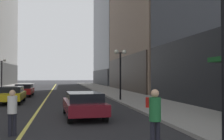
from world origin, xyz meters
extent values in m
plane|color=#262628|center=(0.00, 35.00, 0.00)|extent=(200.00, 200.00, 0.00)
cube|color=gray|center=(8.25, 35.00, 0.07)|extent=(4.50, 78.00, 0.15)
cube|color=#E5D64C|center=(0.00, 35.00, 0.00)|extent=(0.16, 70.00, 0.01)
cube|color=#3A3935|center=(-10.60, 60.00, 2.50)|extent=(0.50, 24.70, 5.00)
cube|color=black|center=(10.60, 11.00, 2.50)|extent=(0.50, 20.90, 5.00)
cube|color=#332A23|center=(10.60, 34.50, 2.50)|extent=(0.50, 22.80, 5.00)
cube|color=#4C515B|center=(16.96, 60.00, 15.05)|extent=(12.92, 26.00, 30.09)
cube|color=black|center=(10.60, 60.00, 1.81)|extent=(0.50, 24.70, 3.61)
cube|color=maroon|center=(2.58, 9.61, 0.59)|extent=(2.12, 4.80, 0.55)
cube|color=black|center=(2.59, 9.37, 1.07)|extent=(1.79, 2.72, 0.50)
cylinder|color=black|center=(1.68, 11.22, 0.32)|extent=(0.25, 0.65, 0.64)
cylinder|color=black|center=(3.34, 11.30, 0.32)|extent=(0.25, 0.65, 0.64)
cylinder|color=black|center=(1.83, 7.92, 0.32)|extent=(0.25, 0.65, 0.64)
cylinder|color=black|center=(3.49, 7.99, 0.32)|extent=(0.25, 0.65, 0.64)
cube|color=yellow|center=(-2.54, 18.08, 0.59)|extent=(2.08, 4.79, 0.55)
cube|color=black|center=(-2.54, 18.32, 1.07)|extent=(1.78, 2.70, 0.50)
cylinder|color=black|center=(-1.64, 16.45, 0.32)|extent=(0.24, 0.65, 0.64)
cylinder|color=black|center=(-1.75, 19.76, 0.32)|extent=(0.24, 0.65, 0.64)
cylinder|color=black|center=(-3.43, 19.71, 0.32)|extent=(0.24, 0.65, 0.64)
cube|color=#B21919|center=(-2.48, 25.18, 0.59)|extent=(1.80, 4.06, 0.55)
cube|color=black|center=(-2.48, 25.38, 1.07)|extent=(1.58, 2.28, 0.50)
cylinder|color=black|center=(-1.70, 23.76, 0.32)|extent=(0.22, 0.64, 0.64)
cylinder|color=black|center=(-3.24, 23.76, 0.32)|extent=(0.22, 0.64, 0.64)
cylinder|color=black|center=(-1.71, 26.60, 0.32)|extent=(0.22, 0.64, 0.64)
cylinder|color=black|center=(-3.25, 26.60, 0.32)|extent=(0.22, 0.64, 0.64)
cylinder|color=black|center=(4.18, 2.80, 0.43)|extent=(0.14, 0.14, 0.87)
cylinder|color=black|center=(4.02, 2.79, 0.43)|extent=(0.14, 0.14, 0.87)
cylinder|color=#1E6633|center=(4.10, 2.80, 1.21)|extent=(0.36, 0.36, 0.69)
sphere|color=tan|center=(4.10, 2.80, 1.67)|extent=(0.24, 0.24, 0.24)
cylinder|color=black|center=(-0.23, 5.68, 0.40)|extent=(0.14, 0.14, 0.81)
cylinder|color=black|center=(-0.38, 5.62, 0.40)|extent=(0.14, 0.14, 0.81)
cylinder|color=silver|center=(-0.30, 5.65, 1.13)|extent=(0.44, 0.44, 0.64)
sphere|color=tan|center=(-0.30, 5.65, 1.56)|extent=(0.22, 0.22, 0.22)
cylinder|color=black|center=(6.40, 2.92, 2.75)|extent=(0.18, 0.18, 5.50)
cylinder|color=black|center=(-6.40, 33.42, 2.10)|extent=(0.14, 0.14, 4.20)
cylinder|color=black|center=(-6.40, 33.42, 4.15)|extent=(0.80, 0.06, 0.06)
sphere|color=white|center=(-6.05, 33.42, 4.25)|extent=(0.36, 0.36, 0.36)
cylinder|color=black|center=(6.40, 18.00, 2.10)|extent=(0.14, 0.14, 4.20)
cylinder|color=black|center=(6.40, 18.00, 4.15)|extent=(0.80, 0.06, 0.06)
sphere|color=white|center=(6.05, 18.00, 4.25)|extent=(0.36, 0.36, 0.36)
sphere|color=white|center=(6.75, 18.00, 4.25)|extent=(0.36, 0.36, 0.36)
cylinder|color=red|center=(6.90, 12.04, 0.40)|extent=(0.28, 0.28, 0.80)
camera|label=1|loc=(1.45, -4.66, 2.17)|focal=43.40mm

